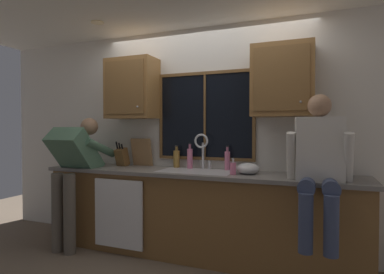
# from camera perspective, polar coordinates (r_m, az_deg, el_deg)

# --- Properties ---
(back_wall) EXTENTS (5.81, 0.12, 2.55)m
(back_wall) POSITION_cam_1_polar(r_m,az_deg,el_deg) (3.76, 2.37, -0.07)
(back_wall) COLOR silver
(back_wall) RESTS_ON floor
(ceiling_downlight_left) EXTENTS (0.14, 0.14, 0.01)m
(ceiling_downlight_left) POSITION_cam_1_polar(r_m,az_deg,el_deg) (3.85, -16.59, 19.07)
(ceiling_downlight_left) COLOR #FFEAB2
(window_glass) EXTENTS (1.10, 0.02, 0.95)m
(window_glass) POSITION_cam_1_polar(r_m,az_deg,el_deg) (3.69, 2.37, 3.79)
(window_glass) COLOR black
(window_frame_top) EXTENTS (1.17, 0.02, 0.04)m
(window_frame_top) POSITION_cam_1_polar(r_m,az_deg,el_deg) (3.73, 2.33, 11.38)
(window_frame_top) COLOR brown
(window_frame_bottom) EXTENTS (1.17, 0.02, 0.04)m
(window_frame_bottom) POSITION_cam_1_polar(r_m,az_deg,el_deg) (3.69, 2.31, -3.87)
(window_frame_bottom) COLOR brown
(window_frame_left) EXTENTS (0.03, 0.02, 0.95)m
(window_frame_left) POSITION_cam_1_polar(r_m,az_deg,el_deg) (3.90, -5.57, 3.65)
(window_frame_left) COLOR brown
(window_frame_right) EXTENTS (0.03, 0.02, 0.95)m
(window_frame_right) POSITION_cam_1_polar(r_m,az_deg,el_deg) (3.53, 11.06, 3.87)
(window_frame_right) COLOR brown
(window_mullion_center) EXTENTS (0.02, 0.02, 0.95)m
(window_mullion_center) POSITION_cam_1_polar(r_m,az_deg,el_deg) (3.68, 2.31, 3.80)
(window_mullion_center) COLOR brown
(lower_cabinet_run) EXTENTS (3.41, 0.58, 0.88)m
(lower_cabinet_run) POSITION_cam_1_polar(r_m,az_deg,el_deg) (3.55, 0.42, -13.80)
(lower_cabinet_run) COLOR brown
(lower_cabinet_run) RESTS_ON floor
(countertop) EXTENTS (3.47, 0.62, 0.04)m
(countertop) POSITION_cam_1_polar(r_m,az_deg,el_deg) (3.44, 0.30, -6.47)
(countertop) COLOR slate
(countertop) RESTS_ON lower_cabinet_run
(dishwasher_front) EXTENTS (0.60, 0.02, 0.74)m
(dishwasher_front) POSITION_cam_1_polar(r_m,az_deg,el_deg) (3.63, -13.06, -13.24)
(dishwasher_front) COLOR white
(upper_cabinet_left) EXTENTS (0.60, 0.36, 0.72)m
(upper_cabinet_left) POSITION_cam_1_polar(r_m,az_deg,el_deg) (3.96, -10.71, 8.48)
(upper_cabinet_left) COLOR olive
(upper_cabinet_right) EXTENTS (0.60, 0.36, 0.72)m
(upper_cabinet_right) POSITION_cam_1_polar(r_m,az_deg,el_deg) (3.37, 15.95, 9.68)
(upper_cabinet_right) COLOR olive
(sink) EXTENTS (0.80, 0.46, 0.21)m
(sink) POSITION_cam_1_polar(r_m,az_deg,el_deg) (3.45, 0.74, -7.75)
(sink) COLOR #B7B7BC
(sink) RESTS_ON lower_cabinet_run
(faucet) EXTENTS (0.18, 0.09, 0.40)m
(faucet) POSITION_cam_1_polar(r_m,az_deg,el_deg) (3.58, 1.89, -1.77)
(faucet) COLOR silver
(faucet) RESTS_ON countertop
(person_standing) EXTENTS (0.53, 0.71, 1.51)m
(person_standing) POSITION_cam_1_polar(r_m,az_deg,el_deg) (3.93, -20.37, -4.94)
(person_standing) COLOR #595147
(person_standing) RESTS_ON floor
(person_sitting_on_counter) EXTENTS (0.54, 0.62, 1.26)m
(person_sitting_on_counter) POSITION_cam_1_polar(r_m,az_deg,el_deg) (2.92, 21.79, -3.98)
(person_sitting_on_counter) COLOR #384260
(person_sitting_on_counter) RESTS_ON countertop
(knife_block) EXTENTS (0.12, 0.18, 0.32)m
(knife_block) POSITION_cam_1_polar(r_m,az_deg,el_deg) (4.01, -12.43, -3.54)
(knife_block) COLOR brown
(knife_block) RESTS_ON countertop
(cutting_board) EXTENTS (0.27, 0.09, 0.34)m
(cutting_board) POSITION_cam_1_polar(r_m,az_deg,el_deg) (3.97, -8.99, -2.71)
(cutting_board) COLOR #997047
(cutting_board) RESTS_ON countertop
(mixing_bowl) EXTENTS (0.24, 0.24, 0.12)m
(mixing_bowl) POSITION_cam_1_polar(r_m,az_deg,el_deg) (3.28, 9.99, -5.60)
(mixing_bowl) COLOR silver
(mixing_bowl) RESTS_ON countertop
(soap_dispenser) EXTENTS (0.06, 0.07, 0.17)m
(soap_dispenser) POSITION_cam_1_polar(r_m,az_deg,el_deg) (3.20, 7.37, -5.57)
(soap_dispenser) COLOR pink
(soap_dispenser) RESTS_ON countertop
(bottle_green_glass) EXTENTS (0.08, 0.08, 0.26)m
(bottle_green_glass) POSITION_cam_1_polar(r_m,az_deg,el_deg) (3.76, -2.80, -3.85)
(bottle_green_glass) COLOR olive
(bottle_green_glass) RESTS_ON countertop
(bottle_tall_clear) EXTENTS (0.06, 0.06, 0.27)m
(bottle_tall_clear) POSITION_cam_1_polar(r_m,az_deg,el_deg) (3.54, 6.35, -4.14)
(bottle_tall_clear) COLOR pink
(bottle_tall_clear) RESTS_ON countertop
(bottle_amber_small) EXTENTS (0.06, 0.06, 0.29)m
(bottle_amber_small) POSITION_cam_1_polar(r_m,az_deg,el_deg) (3.66, -0.37, -3.77)
(bottle_amber_small) COLOR pink
(bottle_amber_small) RESTS_ON countertop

